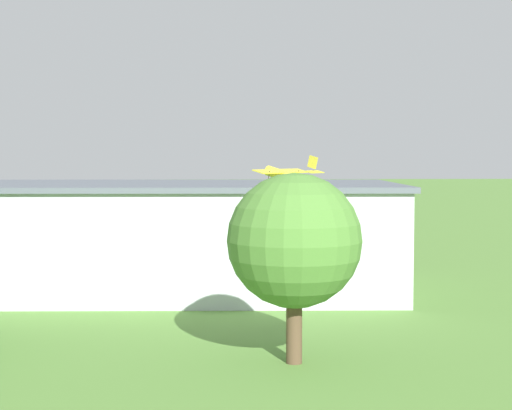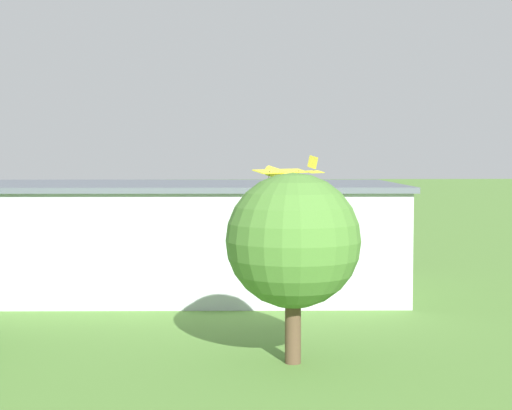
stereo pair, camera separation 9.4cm
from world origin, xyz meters
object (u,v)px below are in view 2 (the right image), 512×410
Objects in this scene: hangar at (171,237)px; tree_at_field_edge at (293,241)px; person_beside_truck at (290,249)px; biplane at (289,178)px; person_crossing_taxiway at (141,250)px; person_by_parked_cars at (14,260)px; person_at_fence_line at (316,252)px; person_near_hangar_door at (322,249)px.

tree_at_field_edge is at bearing 107.50° from hangar.
biplane is at bearing -95.75° from person_beside_truck.
person_beside_truck is 35.47m from tree_at_field_edge.
biplane reaches higher than person_crossing_taxiway.
person_crossing_taxiway is (15.03, 19.94, -5.58)m from biplane.
person_by_parked_cars is at bearing -39.11° from hangar.
biplane is 4.76× the size of person_crossing_taxiway.
person_beside_truck is 0.98× the size of person_at_fence_line.
hangar is 18.70m from person_beside_truck.
biplane is (-11.74, -36.12, 2.84)m from hangar.
tree_at_field_edge is (6.34, 34.79, 4.52)m from person_near_hangar_door.
person_near_hangar_door is at bearing 175.60° from person_beside_truck.
person_at_fence_line reaches higher than person_beside_truck.
hangar is at bearing 101.50° from person_crossing_taxiway.
hangar is 18.20× the size of person_crossing_taxiway.
person_at_fence_line is at bearing -173.00° from person_by_parked_cars.
biplane reaches higher than person_by_parked_cars.
person_crossing_taxiway is 0.20× the size of tree_at_field_edge.
tree_at_field_edge reaches higher than person_by_parked_cars.
person_at_fence_line is at bearing 70.16° from person_near_hangar_door.
person_at_fence_line is 0.21× the size of tree_at_field_edge.
hangar is at bearing 140.89° from person_by_parked_cars.
tree_at_field_edge reaches higher than person_near_hangar_door.
person_at_fence_line is 33.36m from tree_at_field_edge.
person_near_hangar_door is (-12.41, -15.54, -2.78)m from hangar.
person_crossing_taxiway is (3.29, -16.18, -2.75)m from hangar.
tree_at_field_edge is (5.55, 32.59, 4.47)m from person_at_fence_line.
person_near_hangar_door is (-15.70, 0.64, -0.04)m from person_crossing_taxiway.
person_beside_truck is at bearing -4.40° from person_near_hangar_door.
hangar reaches higher than person_near_hangar_door.
person_near_hangar_door is (-0.79, -2.19, -0.06)m from person_at_fence_line.
hangar is 18.92× the size of person_near_hangar_door.
person_near_hangar_door reaches higher than person_by_parked_cars.
tree_at_field_edge is (3.62, 34.99, 4.49)m from person_beside_truck.
person_by_parked_cars is 0.19× the size of tree_at_field_edge.
person_at_fence_line is 1.06× the size of person_near_hangar_door.
person_at_fence_line is 15.18m from person_crossing_taxiway.
biplane is 23.44m from person_at_fence_line.
person_beside_truck is 2.73m from person_near_hangar_door.
person_crossing_taxiway is (12.98, -0.43, 0.00)m from person_beside_truck.
person_crossing_taxiway is at bearing -75.20° from tree_at_field_edge.
biplane is 21.22m from person_beside_truck.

